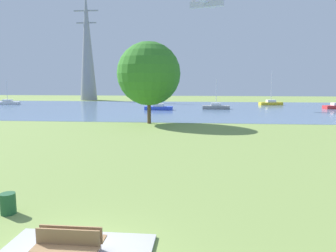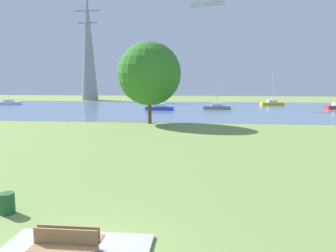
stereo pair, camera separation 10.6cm
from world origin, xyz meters
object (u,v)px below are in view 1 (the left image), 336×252
bench_facing_water (74,241)px  bench_facing_inland (66,251)px  litter_bin (8,204)px  sailboat_yellow (271,103)px  sailboat_gray (216,107)px  light_aircraft (206,4)px  tree_mid_shore (149,74)px  sailboat_blue (159,107)px  sailboat_white (8,103)px  electricity_pylon (87,45)px

bench_facing_water → bench_facing_inland: (0.00, -0.54, 0.00)m
litter_bin → sailboat_yellow: size_ratio=0.11×
sailboat_gray → light_aircraft: (-1.88, 5.11, 18.87)m
litter_bin → tree_mid_shore: size_ratio=0.08×
litter_bin → tree_mid_shore: 26.91m
sailboat_gray → bench_facing_water: bearing=-97.6°
sailboat_yellow → sailboat_blue: size_ratio=1.32×
sailboat_yellow → light_aircraft: 24.10m
sailboat_yellow → sailboat_gray: size_ratio=1.36×
sailboat_gray → sailboat_blue: sailboat_blue is taller
tree_mid_shore → light_aircraft: bearing=74.7°
bench_facing_water → sailboat_gray: (6.63, 49.53, -0.02)m
bench_facing_inland → litter_bin: 4.79m
sailboat_gray → sailboat_white: size_ratio=0.97×
sailboat_blue → light_aircraft: light_aircraft is taller
sailboat_white → tree_mid_shore: bearing=-38.4°
litter_bin → light_aircraft: (8.35, 52.02, 18.92)m
electricity_pylon → bench_facing_inland: bearing=-71.2°
litter_bin → sailboat_yellow: (22.21, 57.80, 0.06)m
bench_facing_inland → sailboat_blue: (-3.40, 47.29, -0.02)m
sailboat_white → electricity_pylon: electricity_pylon is taller
bench_facing_water → electricity_pylon: bearing=108.9°
bench_facing_inland → light_aircraft: size_ratio=0.22×
sailboat_yellow → sailboat_white: size_ratio=1.31×
bench_facing_water → light_aircraft: light_aircraft is taller
bench_facing_inland → electricity_pylon: size_ratio=0.06×
bench_facing_water → electricity_pylon: electricity_pylon is taller
tree_mid_shore → sailboat_blue: bearing=93.5°
litter_bin → sailboat_gray: sailboat_gray is taller
electricity_pylon → sailboat_yellow: bearing=-17.6°
bench_facing_water → light_aircraft: (4.75, 54.64, 18.85)m
sailboat_blue → sailboat_gray: bearing=15.5°
bench_facing_inland → sailboat_blue: size_ratio=0.33×
bench_facing_water → bench_facing_inland: bearing=-90.0°
bench_facing_inland → litter_bin: bench_facing_inland is taller
bench_facing_inland → light_aircraft: light_aircraft is taller
sailboat_white → electricity_pylon: bearing=56.4°
tree_mid_shore → sailboat_white: bearing=141.6°
bench_facing_water → litter_bin: bearing=144.0°
litter_bin → electricity_pylon: (-21.93, 71.80, 13.92)m
bench_facing_water → sailboat_yellow: (18.61, 60.42, -0.00)m
sailboat_gray → sailboat_white: bearing=170.8°
sailboat_yellow → electricity_pylon: bearing=162.4°
bench_facing_inland → sailboat_white: (-37.31, 57.21, -0.02)m
light_aircraft → sailboat_white: bearing=177.2°
bench_facing_water → sailboat_white: (-37.31, 56.67, -0.02)m
bench_facing_water → tree_mid_shore: tree_mid_shore is taller
sailboat_yellow → electricity_pylon: size_ratio=0.25×
sailboat_blue → sailboat_white: size_ratio=1.00×
litter_bin → sailboat_yellow: sailboat_yellow is taller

